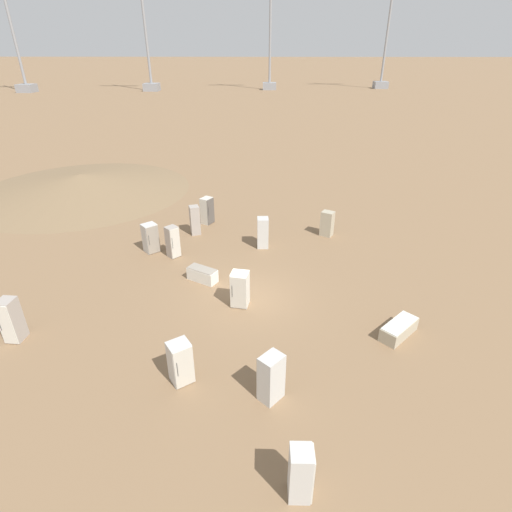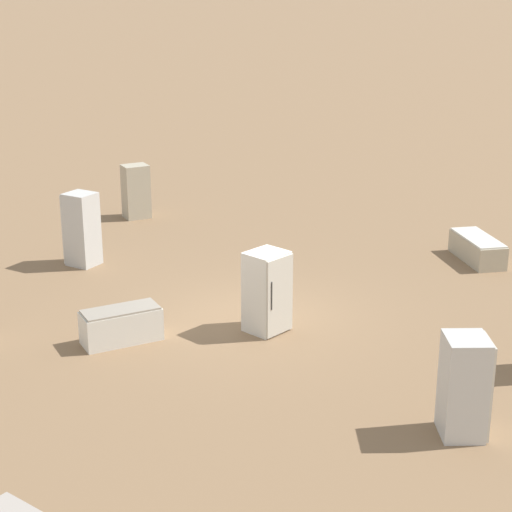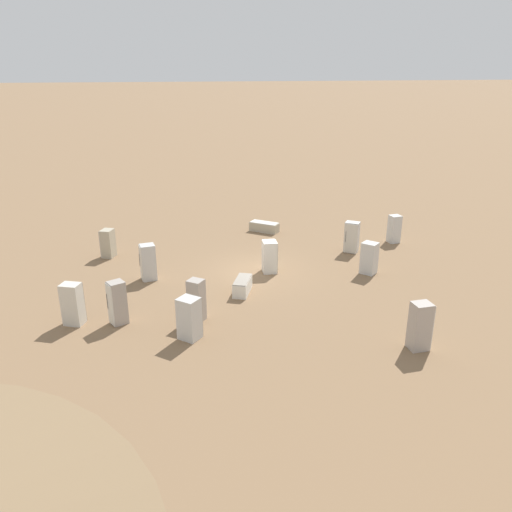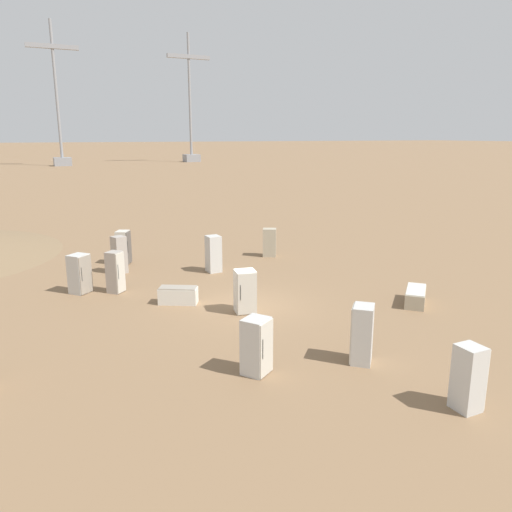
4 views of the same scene
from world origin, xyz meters
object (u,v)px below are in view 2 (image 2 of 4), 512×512
(discarded_fridge_5, at_px, (136,191))
(discarded_fridge_12, at_px, (81,229))
(discarded_fridge_2, at_px, (477,249))
(discarded_fridge_7, at_px, (121,325))
(discarded_fridge_10, at_px, (267,292))
(discarded_fridge_6, at_px, (464,387))

(discarded_fridge_5, bearing_deg, discarded_fridge_12, -127.29)
(discarded_fridge_2, relative_size, discarded_fridge_7, 1.11)
(discarded_fridge_2, distance_m, discarded_fridge_5, 9.96)
(discarded_fridge_2, distance_m, discarded_fridge_10, 6.96)
(discarded_fridge_5, bearing_deg, discarded_fridge_2, -50.92)
(discarded_fridge_5, xyz_separation_m, discarded_fridge_10, (4.96, 7.77, 0.04))
(discarded_fridge_5, distance_m, discarded_fridge_7, 9.03)
(discarded_fridge_2, bearing_deg, discarded_fridge_5, 145.01)
(discarded_fridge_2, relative_size, discarded_fridge_5, 1.16)
(discarded_fridge_7, height_order, discarded_fridge_12, discarded_fridge_12)
(discarded_fridge_5, relative_size, discarded_fridge_6, 0.96)
(discarded_fridge_10, bearing_deg, discarded_fridge_12, -89.08)
(discarded_fridge_5, bearing_deg, discarded_fridge_10, -93.18)
(discarded_fridge_5, xyz_separation_m, discarded_fridge_7, (7.00, 5.69, -0.45))
(discarded_fridge_7, distance_m, discarded_fridge_10, 2.96)
(discarded_fridge_5, distance_m, discarded_fridge_6, 14.23)
(discarded_fridge_10, height_order, discarded_fridge_12, discarded_fridge_12)
(discarded_fridge_7, relative_size, discarded_fridge_12, 0.91)
(discarded_fridge_6, height_order, discarded_fridge_10, discarded_fridge_10)
(discarded_fridge_5, relative_size, discarded_fridge_10, 0.95)
(discarded_fridge_2, height_order, discarded_fridge_7, discarded_fridge_7)
(discarded_fridge_6, bearing_deg, discarded_fridge_7, -122.17)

